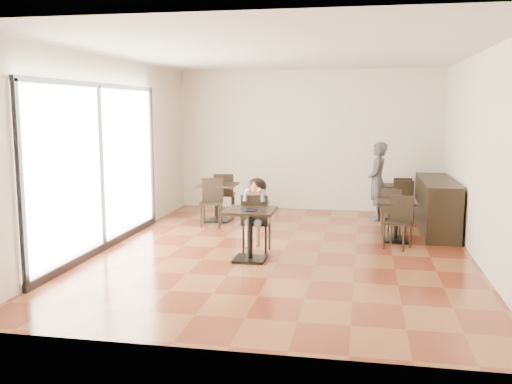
% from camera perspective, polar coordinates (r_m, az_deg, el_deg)
% --- Properties ---
extents(floor, '(6.00, 8.00, 0.01)m').
position_cam_1_polar(floor, '(9.49, 2.78, -5.88)').
color(floor, brown).
rests_on(floor, ground).
extents(ceiling, '(6.00, 8.00, 0.01)m').
position_cam_1_polar(ceiling, '(9.24, 2.92, 13.73)').
color(ceiling, silver).
rests_on(ceiling, floor).
extents(wall_back, '(6.00, 0.01, 3.20)m').
position_cam_1_polar(wall_back, '(13.20, 5.23, 5.15)').
color(wall_back, beige).
rests_on(wall_back, floor).
extents(wall_front, '(6.00, 0.01, 3.20)m').
position_cam_1_polar(wall_front, '(5.32, -3.05, 0.38)').
color(wall_front, beige).
rests_on(wall_front, floor).
extents(wall_left, '(0.01, 8.00, 3.20)m').
position_cam_1_polar(wall_left, '(10.09, -14.33, 3.93)').
color(wall_left, beige).
rests_on(wall_left, floor).
extents(wall_right, '(0.01, 8.00, 3.20)m').
position_cam_1_polar(wall_right, '(9.31, 21.49, 3.26)').
color(wall_right, beige).
rests_on(wall_right, floor).
extents(storefront_window, '(0.04, 4.50, 2.60)m').
position_cam_1_polar(storefront_window, '(9.64, -15.38, 2.50)').
color(storefront_window, white).
rests_on(storefront_window, floor).
extents(child_table, '(0.76, 0.76, 0.80)m').
position_cam_1_polar(child_table, '(8.80, -0.60, -4.33)').
color(child_table, black).
rests_on(child_table, floor).
extents(child_chair, '(0.43, 0.43, 0.97)m').
position_cam_1_polar(child_chair, '(9.31, 0.06, -3.11)').
color(child_chair, black).
rests_on(child_chair, floor).
extents(child, '(0.43, 0.61, 1.22)m').
position_cam_1_polar(child, '(9.29, 0.06, -2.35)').
color(child, slate).
rests_on(child, child_chair).
extents(plate, '(0.27, 0.27, 0.02)m').
position_cam_1_polar(plate, '(8.62, -0.74, -1.81)').
color(plate, black).
rests_on(plate, child_table).
extents(pizza_slice, '(0.28, 0.22, 0.07)m').
position_cam_1_polar(pizza_slice, '(9.03, -0.16, 0.20)').
color(pizza_slice, '#DAC679').
rests_on(pizza_slice, child).
extents(adult_patron, '(0.39, 0.60, 1.64)m').
position_cam_1_polar(adult_patron, '(12.18, 12.04, 1.04)').
color(adult_patron, '#3E3E43').
rests_on(adult_patron, floor).
extents(cafe_table_mid, '(0.90, 0.90, 0.73)m').
position_cam_1_polar(cafe_table_mid, '(10.37, 13.82, -2.83)').
color(cafe_table_mid, black).
rests_on(cafe_table_mid, floor).
extents(cafe_table_left, '(0.83, 0.83, 0.79)m').
position_cam_1_polar(cafe_table_left, '(11.88, -3.78, -1.05)').
color(cafe_table_left, black).
rests_on(cafe_table_left, floor).
extents(cafe_table_back, '(0.68, 0.68, 0.72)m').
position_cam_1_polar(cafe_table_back, '(12.55, 13.78, -0.93)').
color(cafe_table_back, black).
rests_on(cafe_table_back, floor).
extents(chair_mid_a, '(0.52, 0.52, 0.88)m').
position_cam_1_polar(chair_mid_a, '(10.89, 13.68, -1.89)').
color(chair_mid_a, black).
rests_on(chair_mid_a, floor).
extents(chair_mid_b, '(0.52, 0.52, 0.88)m').
position_cam_1_polar(chair_mid_b, '(9.81, 14.00, -3.02)').
color(chair_mid_b, black).
rests_on(chair_mid_b, floor).
extents(chair_left_a, '(0.48, 0.48, 0.95)m').
position_cam_1_polar(chair_left_a, '(12.39, -3.15, -0.27)').
color(chair_left_a, black).
rests_on(chair_left_a, floor).
extents(chair_left_b, '(0.48, 0.48, 0.95)m').
position_cam_1_polar(chair_left_b, '(11.34, -4.48, -1.10)').
color(chair_left_b, black).
rests_on(chair_left_b, floor).
extents(chair_back_a, '(0.39, 0.39, 0.86)m').
position_cam_1_polar(chair_back_a, '(12.79, 14.38, -0.45)').
color(chair_back_a, black).
rests_on(chair_back_a, floor).
extents(chair_back_b, '(0.39, 0.39, 0.86)m').
position_cam_1_polar(chair_back_b, '(12.01, 14.61, -1.02)').
color(chair_back_b, black).
rests_on(chair_back_b, floor).
extents(service_counter, '(0.60, 2.40, 1.00)m').
position_cam_1_polar(service_counter, '(11.35, 17.60, -1.32)').
color(service_counter, black).
rests_on(service_counter, floor).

